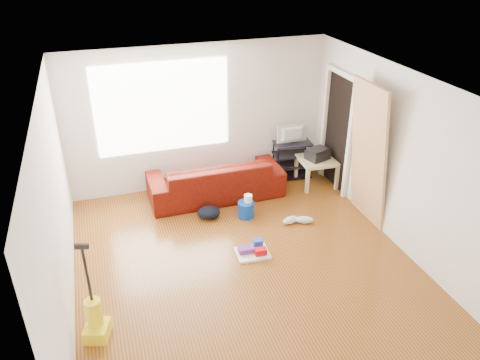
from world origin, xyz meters
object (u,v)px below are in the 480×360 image
object	(u,v)px
side_table	(317,163)
cleaning_tray	(253,251)
backpack	(209,218)
vacuum	(95,320)
sofa	(216,195)
bucket	(246,216)
tv_stand	(292,159)

from	to	relation	value
side_table	cleaning_tray	bearing A→B (deg)	-137.44
backpack	vacuum	world-z (taller)	vacuum
vacuum	side_table	bearing A→B (deg)	50.17
side_table	sofa	bearing A→B (deg)	175.69
sofa	cleaning_tray	xyz separation A→B (m)	(0.06, -1.76, 0.05)
backpack	bucket	bearing A→B (deg)	-8.60
tv_stand	bucket	world-z (taller)	tv_stand
side_table	tv_stand	bearing A→B (deg)	126.32
side_table	bucket	world-z (taller)	side_table
tv_stand	backpack	distance (m)	2.08
sofa	cleaning_tray	size ratio (longest dim) A/B	4.69
tv_stand	backpack	bearing A→B (deg)	-147.47
sofa	vacuum	distance (m)	3.40
bucket	vacuum	xyz separation A→B (m)	(-2.40, -1.85, 0.23)
backpack	vacuum	xyz separation A→B (m)	(-1.82, -1.99, 0.23)
sofa	side_table	distance (m)	1.88
side_table	backpack	size ratio (longest dim) A/B	1.77
vacuum	bucket	bearing A→B (deg)	55.41
tv_stand	vacuum	bearing A→B (deg)	-135.74
sofa	side_table	xyz separation A→B (m)	(1.83, -0.14, 0.42)
cleaning_tray	vacuum	size ratio (longest dim) A/B	0.39
sofa	vacuum	world-z (taller)	vacuum
sofa	backpack	xyz separation A→B (m)	(-0.30, -0.66, 0.00)
tv_stand	side_table	distance (m)	0.51
side_table	vacuum	size ratio (longest dim) A/B	0.53
sofa	backpack	bearing A→B (deg)	65.56
cleaning_tray	bucket	bearing A→B (deg)	77.31
tv_stand	sofa	bearing A→B (deg)	-164.36
cleaning_tray	vacuum	world-z (taller)	vacuum
side_table	vacuum	bearing A→B (deg)	-147.58
bucket	tv_stand	bearing A→B (deg)	40.41
cleaning_tray	tv_stand	bearing A→B (deg)	54.13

